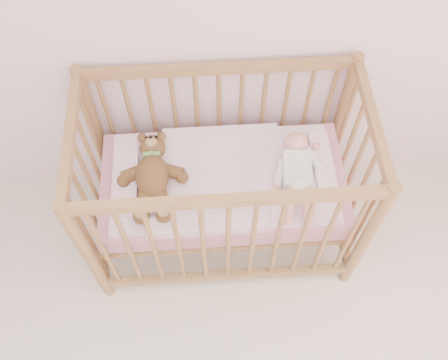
{
  "coord_description": "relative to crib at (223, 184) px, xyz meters",
  "views": [
    {
      "loc": [
        0.08,
        0.31,
        2.66
      ],
      "look_at": [
        0.16,
        1.55,
        0.62
      ],
      "focal_mm": 40.0,
      "sensor_mm": 36.0,
      "label": 1
    }
  ],
  "objects": [
    {
      "name": "mattress",
      "position": [
        0.0,
        0.0,
        -0.01
      ],
      "size": [
        1.22,
        0.62,
        0.13
      ],
      "primitive_type": "cube",
      "color": "pink",
      "rests_on": "crib"
    },
    {
      "name": "baby",
      "position": [
        0.36,
        -0.02,
        0.14
      ],
      "size": [
        0.31,
        0.55,
        0.13
      ],
      "primitive_type": null,
      "rotation": [
        0.0,
        0.0,
        -0.1
      ],
      "color": "white",
      "rests_on": "blanket"
    },
    {
      "name": "teddy_bear",
      "position": [
        -0.34,
        -0.02,
        0.15
      ],
      "size": [
        0.36,
        0.51,
        0.14
      ],
      "primitive_type": null,
      "rotation": [
        0.0,
        0.0,
        0.01
      ],
      "color": "brown",
      "rests_on": "blanket"
    },
    {
      "name": "crib",
      "position": [
        0.0,
        0.0,
        0.0
      ],
      "size": [
        1.36,
        0.76,
        1.0
      ],
      "primitive_type": null,
      "color": "#A57446",
      "rests_on": "floor"
    },
    {
      "name": "blanket",
      "position": [
        0.0,
        0.0,
        0.06
      ],
      "size": [
        1.1,
        0.58,
        0.06
      ],
      "primitive_type": null,
      "color": "#F8ABCC",
      "rests_on": "mattress"
    }
  ]
}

